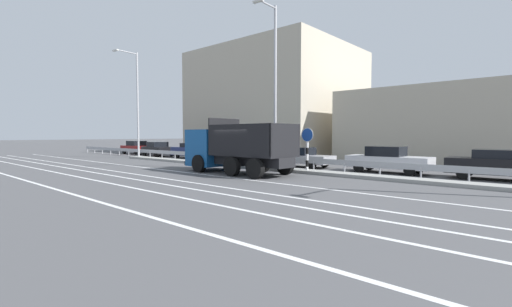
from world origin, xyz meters
TOP-DOWN VIEW (x-y plane):
  - ground_plane at (0.00, 0.00)m, footprint 320.00×320.00m
  - lane_strip_0 at (-0.49, -1.70)m, footprint 62.39×0.16m
  - lane_strip_1 at (-0.49, -4.14)m, footprint 62.39×0.16m
  - lane_strip_2 at (-0.49, -5.31)m, footprint 62.39×0.16m
  - lane_strip_3 at (-0.49, -6.78)m, footprint 62.39×0.16m
  - lane_strip_4 at (-0.49, -9.06)m, footprint 62.39×0.16m
  - median_island at (0.00, 2.80)m, footprint 34.31×1.10m
  - median_guardrail at (-0.00, 4.04)m, footprint 62.39×0.09m
  - dump_truck at (-1.48, 0.12)m, footprint 7.11×2.89m
  - median_road_sign at (2.38, 2.80)m, footprint 0.80×0.16m
  - street_lamp_0 at (-16.73, 2.83)m, footprint 0.72×2.40m
  - street_lamp_1 at (-0.10, 2.83)m, footprint 0.71×1.93m
  - parked_car_0 at (-23.34, 6.52)m, footprint 4.39×1.96m
  - parked_car_1 at (-17.78, 5.76)m, footprint 4.12×2.23m
  - parked_car_2 at (-12.34, 6.13)m, footprint 4.88×2.01m
  - parked_car_3 at (-5.47, 6.12)m, footprint 4.96×2.21m
  - parked_car_4 at (-0.11, 5.75)m, footprint 4.64×1.82m
  - parked_car_5 at (5.84, 6.06)m, footprint 4.69×1.88m
  - parked_car_6 at (11.15, 6.37)m, footprint 4.62×2.12m
  - background_building_0 at (-13.05, 19.63)m, footprint 17.57×15.39m
  - background_building_1 at (7.55, 21.84)m, footprint 19.55×15.63m

SIDE VIEW (x-z plane):
  - ground_plane at x=0.00m, z-range 0.00..0.00m
  - lane_strip_0 at x=-0.49m, z-range 0.00..0.01m
  - lane_strip_1 at x=-0.49m, z-range 0.00..0.01m
  - lane_strip_2 at x=-0.49m, z-range 0.00..0.01m
  - lane_strip_3 at x=-0.49m, z-range 0.00..0.01m
  - lane_strip_4 at x=-0.49m, z-range 0.00..0.01m
  - median_island at x=0.00m, z-range 0.00..0.18m
  - median_guardrail at x=0.00m, z-range 0.18..0.96m
  - parked_car_4 at x=-0.11m, z-range 0.01..1.37m
  - parked_car_3 at x=-5.47m, z-range 0.03..1.46m
  - parked_car_2 at x=-12.34m, z-range 0.03..1.48m
  - parked_car_1 at x=-17.78m, z-range 0.00..1.51m
  - parked_car_0 at x=-23.34m, z-range 0.00..1.53m
  - parked_car_5 at x=5.84m, z-range -0.01..1.54m
  - parked_car_6 at x=11.15m, z-range 0.02..1.52m
  - dump_truck at x=-1.48m, z-range -0.32..2.88m
  - median_road_sign at x=2.38m, z-range 0.10..2.72m
  - background_building_1 at x=7.55m, z-range 0.00..6.15m
  - street_lamp_0 at x=-16.73m, z-range 0.51..10.49m
  - street_lamp_1 at x=-0.10m, z-range 0.46..10.65m
  - background_building_0 at x=-13.05m, z-range 0.00..12.29m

